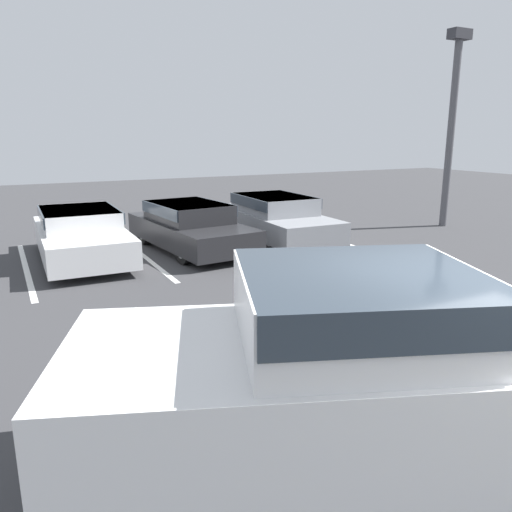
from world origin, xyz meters
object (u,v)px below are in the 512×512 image
Objects in this scene: parked_sedan_c at (275,216)px; light_post at (452,116)px; pickup_truck at (389,372)px; parked_sedan_a at (81,233)px; parked_sedan_b at (190,225)px.

light_post is at bearing 85.03° from parked_sedan_c.
pickup_truck is 13.22m from light_post.
pickup_truck reaches higher than parked_sedan_c.
parked_sedan_c is 6.52m from light_post.
pickup_truck is 0.98× the size of light_post.
parked_sedan_c reaches higher than parked_sedan_a.
pickup_truck is 9.16m from parked_sedan_a.
parked_sedan_a is (-1.21, 9.08, -0.26)m from pickup_truck.
light_post reaches higher than parked_sedan_b.
parked_sedan_b is 8.92m from light_post.
light_post is at bearing 87.83° from parked_sedan_a.
pickup_truck is at bearing -139.61° from light_post.
pickup_truck is at bearing 8.91° from parked_sedan_a.
pickup_truck is at bearing -14.67° from parked_sedan_b.
light_post is (9.88, 8.41, 2.54)m from pickup_truck.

